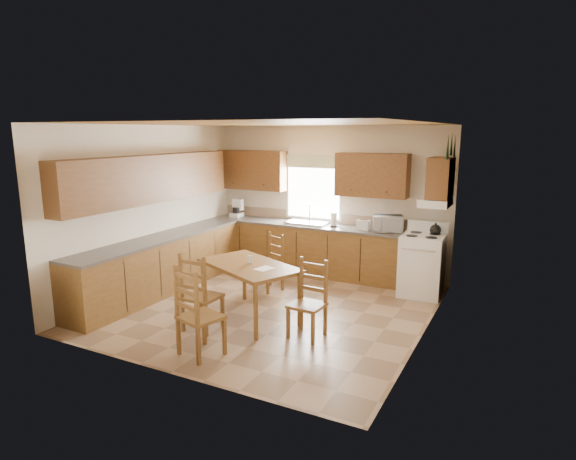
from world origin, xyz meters
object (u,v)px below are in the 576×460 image
at_px(microwave, 388,224).
at_px(chair_near_left, 202,292).
at_px(stove, 422,266).
at_px(chair_near_right, 200,311).
at_px(chair_far_right, 307,300).
at_px(chair_far_left, 269,263).
at_px(dining_table, 249,291).

height_order(microwave, chair_near_left, microwave).
distance_m(stove, chair_near_right, 3.82).
distance_m(chair_near_right, chair_far_right, 1.36).
bearing_deg(chair_far_left, chair_near_right, -57.38).
height_order(dining_table, chair_far_left, chair_far_left).
height_order(stove, dining_table, stove).
relative_size(stove, dining_table, 0.66).
relative_size(dining_table, chair_far_right, 1.48).
relative_size(stove, chair_far_right, 0.97).
bearing_deg(dining_table, chair_far_left, 131.04).
distance_m(microwave, chair_near_right, 3.88).
relative_size(dining_table, chair_far_left, 1.57).
relative_size(dining_table, chair_near_left, 1.40).
bearing_deg(chair_far_left, microwave, 58.64).
distance_m(stove, dining_table, 2.87).
height_order(chair_near_left, chair_far_right, chair_near_left).
height_order(microwave, chair_near_right, microwave).
bearing_deg(chair_near_left, dining_table, -116.84).
relative_size(microwave, dining_table, 0.31).
distance_m(chair_far_left, chair_far_right, 1.96).
distance_m(chair_near_left, chair_far_right, 1.40).
xyz_separation_m(chair_near_left, chair_far_right, (1.34, 0.41, -0.03)).
bearing_deg(chair_far_left, stove, 43.46).
bearing_deg(chair_far_right, microwave, 88.11).
xyz_separation_m(dining_table, chair_near_right, (0.10, -1.24, 0.15)).
xyz_separation_m(chair_near_right, chair_far_left, (-0.46, 2.44, -0.08)).
distance_m(dining_table, chair_near_left, 0.73).
xyz_separation_m(dining_table, chair_far_left, (-0.36, 1.20, 0.07)).
distance_m(chair_near_right, chair_far_left, 2.48).
height_order(microwave, chair_far_left, microwave).
distance_m(microwave, chair_far_left, 2.13).
bearing_deg(chair_near_right, stove, -102.30).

